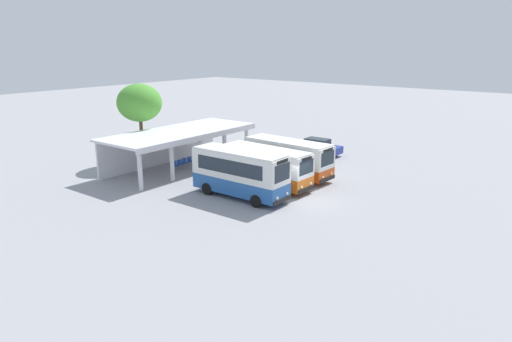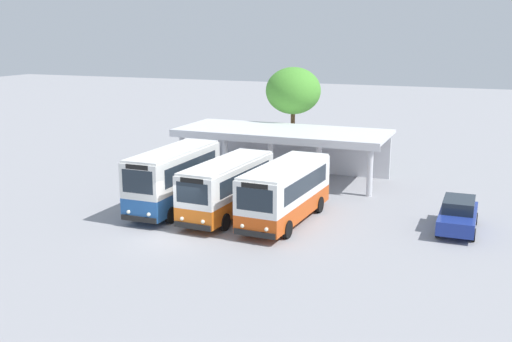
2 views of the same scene
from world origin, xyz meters
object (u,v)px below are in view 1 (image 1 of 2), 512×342
(waiting_chair_fourth_seat, at_px, (190,161))
(parked_car_flank, at_px, (319,147))
(city_bus_nearest_orange, at_px, (240,172))
(city_bus_second_in_row, at_px, (266,165))
(city_bus_middle_cream, at_px, (288,157))
(waiting_chair_middle_seat, at_px, (185,162))
(waiting_chair_second_from_end, at_px, (180,163))
(waiting_chair_end_by_column, at_px, (175,165))

(waiting_chair_fourth_seat, bearing_deg, parked_car_flank, -32.61)
(city_bus_nearest_orange, relative_size, city_bus_second_in_row, 0.97)
(city_bus_nearest_orange, relative_size, waiting_chair_fourth_seat, 8.71)
(city_bus_middle_cream, xyz_separation_m, waiting_chair_middle_seat, (-3.09, 9.03, -1.20))
(waiting_chair_second_from_end, relative_size, waiting_chair_middle_seat, 1.00)
(waiting_chair_second_from_end, bearing_deg, waiting_chair_end_by_column, -176.27)
(city_bus_second_in_row, relative_size, waiting_chair_fourth_seat, 8.97)
(city_bus_nearest_orange, relative_size, waiting_chair_second_from_end, 8.71)
(city_bus_second_in_row, height_order, waiting_chair_middle_seat, city_bus_second_in_row)
(parked_car_flank, height_order, waiting_chair_middle_seat, parked_car_flank)
(city_bus_nearest_orange, bearing_deg, city_bus_middle_cream, 1.77)
(parked_car_flank, relative_size, waiting_chair_fourth_seat, 5.21)
(city_bus_nearest_orange, height_order, parked_car_flank, city_bus_nearest_orange)
(city_bus_second_in_row, height_order, waiting_chair_end_by_column, city_bus_second_in_row)
(city_bus_nearest_orange, xyz_separation_m, waiting_chair_middle_seat, (3.46, 9.23, -1.38))
(city_bus_nearest_orange, relative_size, waiting_chair_middle_seat, 8.71)
(waiting_chair_end_by_column, xyz_separation_m, waiting_chair_fourth_seat, (1.90, 0.09, 0.00))
(waiting_chair_end_by_column, relative_size, waiting_chair_second_from_end, 1.00)
(city_bus_second_in_row, bearing_deg, parked_car_flank, 9.98)
(city_bus_middle_cream, xyz_separation_m, waiting_chair_end_by_column, (-4.36, 8.91, -1.20))
(city_bus_nearest_orange, distance_m, waiting_chair_middle_seat, 9.95)
(waiting_chair_end_by_column, bearing_deg, waiting_chair_second_from_end, 3.73)
(city_bus_second_in_row, distance_m, city_bus_middle_cream, 3.28)
(city_bus_nearest_orange, xyz_separation_m, parked_car_flank, (15.12, 2.14, -1.08))
(parked_car_flank, height_order, waiting_chair_second_from_end, parked_car_flank)
(city_bus_middle_cream, bearing_deg, city_bus_nearest_orange, -178.23)
(city_bus_second_in_row, xyz_separation_m, waiting_chair_second_from_end, (-0.45, 9.10, -1.18))
(city_bus_nearest_orange, relative_size, city_bus_middle_cream, 0.95)
(city_bus_nearest_orange, distance_m, parked_car_flank, 15.31)
(waiting_chair_end_by_column, height_order, waiting_chair_second_from_end, same)
(city_bus_nearest_orange, xyz_separation_m, city_bus_middle_cream, (6.54, 0.20, -0.18))
(city_bus_second_in_row, bearing_deg, city_bus_nearest_orange, -179.04)
(parked_car_flank, bearing_deg, city_bus_nearest_orange, -171.94)
(city_bus_second_in_row, relative_size, parked_car_flank, 1.72)
(city_bus_middle_cream, distance_m, waiting_chair_middle_seat, 9.62)
(waiting_chair_end_by_column, height_order, waiting_chair_fourth_seat, same)
(waiting_chair_fourth_seat, bearing_deg, city_bus_nearest_orange, -113.97)
(parked_car_flank, distance_m, waiting_chair_fourth_seat, 13.10)
(city_bus_nearest_orange, bearing_deg, parked_car_flank, 8.06)
(waiting_chair_second_from_end, bearing_deg, city_bus_nearest_orange, -107.13)
(waiting_chair_end_by_column, bearing_deg, parked_car_flank, -28.32)
(parked_car_flank, bearing_deg, city_bus_middle_cream, -167.26)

